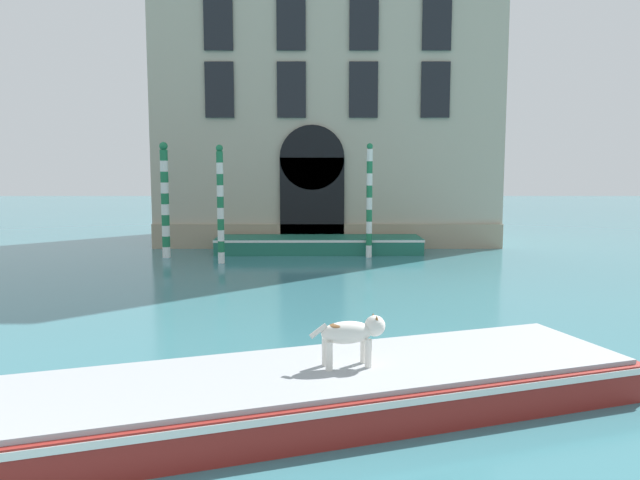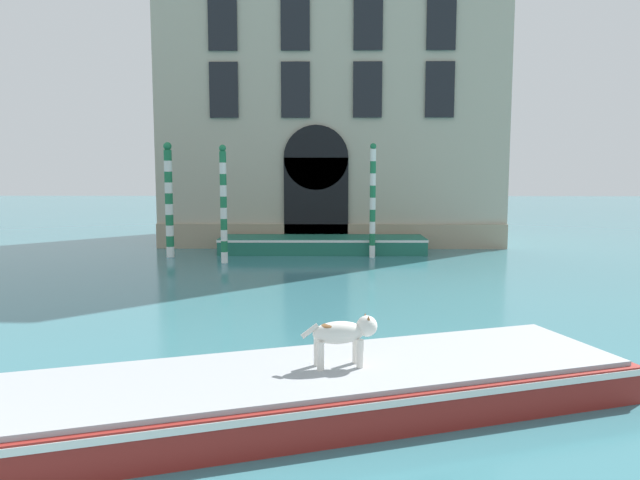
{
  "view_description": "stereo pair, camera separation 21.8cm",
  "coord_description": "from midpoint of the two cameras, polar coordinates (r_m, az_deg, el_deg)",
  "views": [
    {
      "loc": [
        2.58,
        -1.71,
        2.95
      ],
      "look_at": [
        2.56,
        13.01,
        1.2
      ],
      "focal_mm": 35.0,
      "sensor_mm": 36.0,
      "label": 1
    },
    {
      "loc": [
        2.8,
        -1.71,
        2.95
      ],
      "look_at": [
        2.56,
        13.01,
        1.2
      ],
      "focal_mm": 35.0,
      "sensor_mm": 36.0,
      "label": 2
    }
  ],
  "objects": [
    {
      "name": "mooring_pole_2",
      "position": [
        20.19,
        4.3,
        3.65
      ],
      "size": [
        0.2,
        0.2,
        3.68
      ],
      "color": "white",
      "rests_on": "ground_plane"
    },
    {
      "name": "boat_foreground",
      "position": [
        7.66,
        -2.36,
        -13.59
      ],
      "size": [
        8.7,
        4.74,
        0.53
      ],
      "rotation": [
        0.0,
        0.0,
        0.33
      ],
      "color": "maroon",
      "rests_on": "ground_plane"
    },
    {
      "name": "boat_moored_near_palazzo",
      "position": [
        21.29,
        -0.33,
        -0.4
      ],
      "size": [
        6.99,
        1.78,
        0.55
      ],
      "rotation": [
        0.0,
        0.0,
        0.01
      ],
      "color": "#1E6651",
      "rests_on": "ground_plane"
    },
    {
      "name": "dog_on_deck",
      "position": [
        7.61,
        2.22,
        -8.5
      ],
      "size": [
        0.93,
        0.41,
        0.63
      ],
      "rotation": [
        0.0,
        0.0,
        0.23
      ],
      "color": "silver",
      "rests_on": "boat_foreground"
    },
    {
      "name": "palazzo_left",
      "position": [
        25.69,
        0.43,
        17.5
      ],
      "size": [
        12.58,
        6.13,
        15.49
      ],
      "color": "#B2A893",
      "rests_on": "ground_plane"
    },
    {
      "name": "mooring_pole_1",
      "position": [
        20.68,
        -14.2,
        3.6
      ],
      "size": [
        0.26,
        0.26,
        3.71
      ],
      "color": "white",
      "rests_on": "ground_plane"
    },
    {
      "name": "mooring_pole_0",
      "position": [
        19.13,
        -9.34,
        3.28
      ],
      "size": [
        0.21,
        0.21,
        3.59
      ],
      "color": "white",
      "rests_on": "ground_plane"
    }
  ]
}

